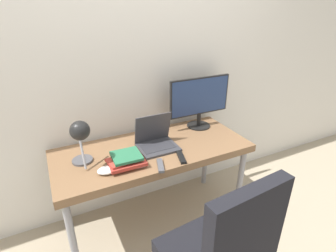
{
  "coord_description": "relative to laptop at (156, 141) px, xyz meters",
  "views": [
    {
      "loc": [
        -0.7,
        -1.36,
        1.8
      ],
      "look_at": [
        0.12,
        0.3,
        0.94
      ],
      "focal_mm": 28.0,
      "sensor_mm": 36.0,
      "label": 1
    }
  ],
  "objects": [
    {
      "name": "laptop",
      "position": [
        0.0,
        0.0,
        0.0
      ],
      "size": [
        0.3,
        0.25,
        0.26
      ],
      "color": "#38383D",
      "rests_on": "desk"
    },
    {
      "name": "tv_remote",
      "position": [
        0.09,
        -0.24,
        -0.04
      ],
      "size": [
        0.08,
        0.17,
        0.02
      ],
      "color": "black",
      "rests_on": "desk"
    },
    {
      "name": "media_remote",
      "position": [
        -0.09,
        -0.28,
        -0.04
      ],
      "size": [
        0.09,
        0.17,
        0.02
      ],
      "color": "#4C4C51",
      "rests_on": "desk"
    },
    {
      "name": "wall_back",
      "position": [
        -0.03,
        0.4,
        0.48
      ],
      "size": [
        8.0,
        0.05,
        2.6
      ],
      "color": "silver",
      "rests_on": "ground_plane"
    },
    {
      "name": "monitor",
      "position": [
        0.52,
        0.18,
        0.21
      ],
      "size": [
        0.59,
        0.22,
        0.47
      ],
      "color": "black",
      "rests_on": "desk"
    },
    {
      "name": "ground_plane",
      "position": [
        -0.03,
        -0.34,
        -0.82
      ],
      "size": [
        12.0,
        12.0,
        0.0
      ],
      "primitive_type": "plane",
      "color": "tan"
    },
    {
      "name": "book_stack",
      "position": [
        -0.3,
        -0.16,
        -0.01
      ],
      "size": [
        0.27,
        0.21,
        0.08
      ],
      "color": "silver",
      "rests_on": "desk"
    },
    {
      "name": "desk_lamp",
      "position": [
        -0.57,
        -0.08,
        0.21
      ],
      "size": [
        0.15,
        0.28,
        0.37
      ],
      "color": "#4C4C51",
      "rests_on": "desk"
    },
    {
      "name": "game_controller",
      "position": [
        -0.44,
        -0.18,
        -0.03
      ],
      "size": [
        0.15,
        0.1,
        0.04
      ],
      "color": "white",
      "rests_on": "desk"
    },
    {
      "name": "desk",
      "position": [
        -0.03,
        -0.0,
        -0.12
      ],
      "size": [
        1.55,
        0.67,
        0.76
      ],
      "color": "brown",
      "rests_on": "ground_plane"
    }
  ]
}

